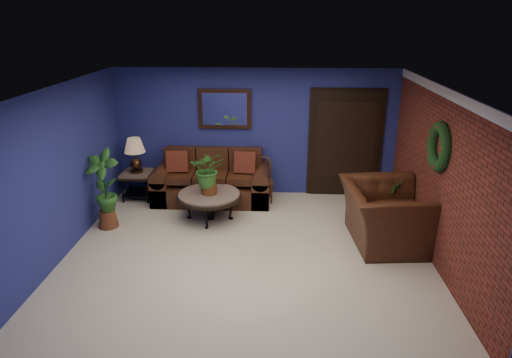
{
  "coord_description": "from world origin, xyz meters",
  "views": [
    {
      "loc": [
        0.43,
        -6.21,
        3.45
      ],
      "look_at": [
        0.1,
        0.55,
        0.99
      ],
      "focal_mm": 32.0,
      "sensor_mm": 36.0,
      "label": 1
    }
  ],
  "objects_px": {
    "coffee_table": "(209,196)",
    "armchair": "(386,215)",
    "sofa": "(213,183)",
    "side_chair": "(263,176)",
    "table_lamp": "(135,151)",
    "end_table": "(137,178)"
  },
  "relations": [
    {
      "from": "sofa",
      "to": "table_lamp",
      "type": "relative_size",
      "value": 3.39
    },
    {
      "from": "table_lamp",
      "to": "armchair",
      "type": "bearing_deg",
      "value": -20.07
    },
    {
      "from": "sofa",
      "to": "coffee_table",
      "type": "height_order",
      "value": "sofa"
    },
    {
      "from": "coffee_table",
      "to": "sofa",
      "type": "bearing_deg",
      "value": 94.48
    },
    {
      "from": "table_lamp",
      "to": "side_chair",
      "type": "xyz_separation_m",
      "value": [
        2.45,
        0.06,
        -0.49
      ]
    },
    {
      "from": "side_chair",
      "to": "armchair",
      "type": "bearing_deg",
      "value": -46.04
    },
    {
      "from": "sofa",
      "to": "coffee_table",
      "type": "xyz_separation_m",
      "value": [
        0.07,
        -0.93,
        0.1
      ]
    },
    {
      "from": "sofa",
      "to": "side_chair",
      "type": "xyz_separation_m",
      "value": [
        0.98,
        0.03,
        0.16
      ]
    },
    {
      "from": "sofa",
      "to": "table_lamp",
      "type": "distance_m",
      "value": 1.61
    },
    {
      "from": "end_table",
      "to": "side_chair",
      "type": "relative_size",
      "value": 0.7
    },
    {
      "from": "coffee_table",
      "to": "end_table",
      "type": "height_order",
      "value": "end_table"
    },
    {
      "from": "table_lamp",
      "to": "side_chair",
      "type": "bearing_deg",
      "value": 1.48
    },
    {
      "from": "sofa",
      "to": "side_chair",
      "type": "distance_m",
      "value": 0.99
    },
    {
      "from": "coffee_table",
      "to": "side_chair",
      "type": "bearing_deg",
      "value": 46.65
    },
    {
      "from": "end_table",
      "to": "armchair",
      "type": "relative_size",
      "value": 0.41
    },
    {
      "from": "sofa",
      "to": "coffee_table",
      "type": "relative_size",
      "value": 1.95
    },
    {
      "from": "coffee_table",
      "to": "table_lamp",
      "type": "xyz_separation_m",
      "value": [
        -1.55,
        0.9,
        0.54
      ]
    },
    {
      "from": "armchair",
      "to": "coffee_table",
      "type": "bearing_deg",
      "value": 70.97
    },
    {
      "from": "side_chair",
      "to": "armchair",
      "type": "height_order",
      "value": "armchair"
    },
    {
      "from": "side_chair",
      "to": "armchair",
      "type": "xyz_separation_m",
      "value": [
        2.0,
        -1.69,
        -0.01
      ]
    },
    {
      "from": "coffee_table",
      "to": "armchair",
      "type": "xyz_separation_m",
      "value": [
        2.9,
        -0.73,
        0.04
      ]
    },
    {
      "from": "sofa",
      "to": "coffee_table",
      "type": "bearing_deg",
      "value": -85.52
    }
  ]
}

